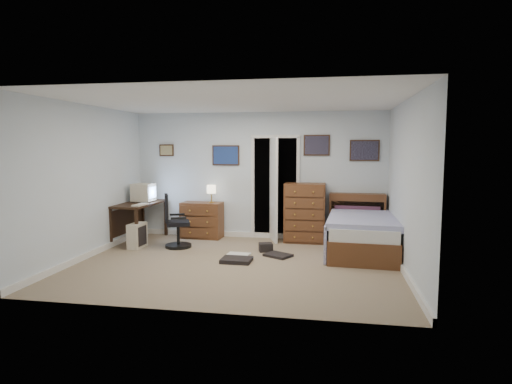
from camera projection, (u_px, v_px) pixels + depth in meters
floor at (237, 264)px, 6.68m from camera, size 5.00×4.00×0.02m
computer_desk at (135, 211)px, 8.27m from camera, size 0.67×1.32×0.75m
crt_monitor at (144, 192)px, 8.36m from camera, size 0.40×0.38×0.36m
keyboard at (140, 205)px, 7.86m from camera, size 0.17×0.41×0.02m
pc_tower at (137, 236)px, 7.71m from camera, size 0.23×0.43×0.45m
office_chair at (175, 227)px, 7.72m from camera, size 0.62×0.62×0.97m
media_stack at (152, 212)px, 9.11m from camera, size 0.19×0.19×0.88m
low_dresser at (202, 220)px, 8.57m from camera, size 0.83×0.45×0.72m
table_lamp at (211, 190)px, 8.47m from camera, size 0.19×0.19×0.35m
doorway at (277, 187)px, 8.74m from camera, size 0.96×1.12×2.05m
tall_dresser at (305, 213)px, 8.17m from camera, size 0.77×0.46×1.13m
headboard_bookcase at (357, 217)px, 8.12m from camera, size 1.06×0.33×0.94m
bed at (362, 233)px, 7.41m from camera, size 1.29×2.24×0.71m
wall_posters at (287, 151)px, 8.33m from camera, size 4.38×0.04×0.60m
floor_clutter at (252, 255)px, 7.04m from camera, size 1.11×1.07×0.15m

